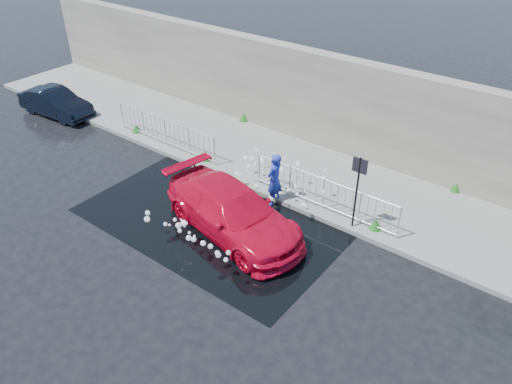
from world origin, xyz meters
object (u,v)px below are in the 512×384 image
(red_car, at_px, (233,212))
(person, at_px, (274,180))
(sign_post, at_px, (358,182))
(dark_car, at_px, (56,102))

(red_car, bearing_deg, person, 8.98)
(sign_post, height_order, red_car, sign_post)
(sign_post, distance_m, dark_car, 14.31)
(person, bearing_deg, red_car, -2.23)
(dark_car, bearing_deg, red_car, -103.66)
(sign_post, relative_size, dark_car, 0.70)
(sign_post, xyz_separation_m, red_car, (-2.79, -2.22, -1.01))
(person, bearing_deg, sign_post, 96.49)
(dark_car, distance_m, person, 11.56)
(sign_post, xyz_separation_m, person, (-2.70, -0.28, -0.82))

